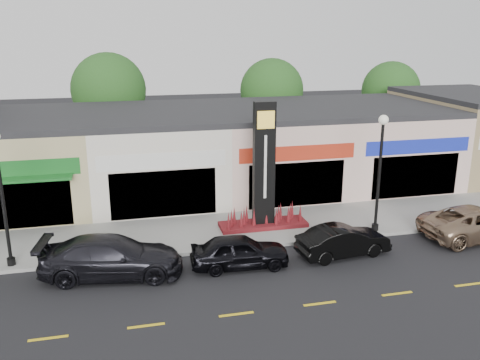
{
  "coord_description": "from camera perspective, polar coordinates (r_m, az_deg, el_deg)",
  "views": [
    {
      "loc": [
        -3.41,
        -17.75,
        9.14
      ],
      "look_at": [
        1.8,
        4.0,
        2.61
      ],
      "focal_mm": 38.0,
      "sensor_mm": 36.0,
      "label": 1
    }
  ],
  "objects": [
    {
      "name": "pylon_sign",
      "position": [
        23.87,
        2.68,
        -0.46
      ],
      "size": [
        4.2,
        1.3,
        6.0
      ],
      "color": "maroon",
      "rests_on": "sidewalk"
    },
    {
      "name": "shop_tan",
      "position": [
        37.69,
        24.32,
        4.91
      ],
      "size": [
        7.0,
        10.01,
        5.3
      ],
      "color": "#968057",
      "rests_on": "ground"
    },
    {
      "name": "shop_pink_e",
      "position": [
        33.94,
        14.82,
        4.27
      ],
      "size": [
        7.0,
        10.01,
        4.8
      ],
      "color": "beige",
      "rests_on": "ground"
    },
    {
      "name": "tree_rear_mid",
      "position": [
        39.18,
        3.58,
        10.01
      ],
      "size": [
        4.8,
        4.8,
        7.29
      ],
      "color": "#382619",
      "rests_on": "ground"
    },
    {
      "name": "shop_cream",
      "position": [
        30.05,
        -9.51,
        3.08
      ],
      "size": [
        7.0,
        10.01,
        4.8
      ],
      "color": "silver",
      "rests_on": "ground"
    },
    {
      "name": "ground",
      "position": [
        20.25,
        -2.37,
        -10.57
      ],
      "size": [
        120.0,
        120.0,
        0.0
      ],
      "primitive_type": "plane",
      "color": "black",
      "rests_on": "ground"
    },
    {
      "name": "car_black_sedan",
      "position": [
        20.58,
        -0.03,
        -8.01
      ],
      "size": [
        1.8,
        4.03,
        1.35
      ],
      "primitive_type": "imported",
      "rotation": [
        0.0,
        0.0,
        1.52
      ],
      "color": "black",
      "rests_on": "ground"
    },
    {
      "name": "shop_pink_w",
      "position": [
        31.28,
        3.4,
        3.8
      ],
      "size": [
        7.0,
        10.01,
        4.8
      ],
      "color": "beige",
      "rests_on": "ground"
    },
    {
      "name": "car_gold_suv",
      "position": [
        25.78,
        25.1,
        -4.35
      ],
      "size": [
        2.7,
        5.42,
        1.48
      ],
      "primitive_type": "imported",
      "rotation": [
        0.0,
        0.0,
        1.62
      ],
      "color": "#94785E",
      "rests_on": "ground"
    },
    {
      "name": "sidewalk",
      "position": [
        24.12,
        -4.39,
        -5.84
      ],
      "size": [
        52.0,
        4.3,
        0.15
      ],
      "primitive_type": "cube",
      "color": "gray",
      "rests_on": "ground"
    },
    {
      "name": "tree_rear_east",
      "position": [
        43.2,
        16.56,
        9.62
      ],
      "size": [
        4.6,
        4.6,
        6.94
      ],
      "color": "#382619",
      "rests_on": "ground"
    },
    {
      "name": "car_black_conv",
      "position": [
        22.03,
        11.52,
        -6.72
      ],
      "size": [
        1.85,
        4.12,
        1.31
      ],
      "primitive_type": "imported",
      "rotation": [
        0.0,
        0.0,
        1.69
      ],
      "color": "black",
      "rests_on": "ground"
    },
    {
      "name": "lamp_west_near",
      "position": [
        21.52,
        -25.27,
        -0.58
      ],
      "size": [
        0.44,
        0.44,
        5.47
      ],
      "color": "black",
      "rests_on": "sidewalk"
    },
    {
      "name": "car_dark_sedan",
      "position": [
        20.43,
        -14.22,
        -8.37
      ],
      "size": [
        3.01,
        5.72,
        1.58
      ],
      "primitive_type": "imported",
      "rotation": [
        0.0,
        0.0,
        1.42
      ],
      "color": "black",
      "rests_on": "ground"
    },
    {
      "name": "shop_beige",
      "position": [
        30.4,
        -22.77,
        2.18
      ],
      "size": [
        7.0,
        10.85,
        4.8
      ],
      "color": "tan",
      "rests_on": "ground"
    },
    {
      "name": "lamp_east_near",
      "position": [
        23.92,
        15.47,
        1.98
      ],
      "size": [
        0.44,
        0.44,
        5.47
      ],
      "color": "black",
      "rests_on": "sidewalk"
    },
    {
      "name": "curb",
      "position": [
        22.08,
        -3.44,
        -7.99
      ],
      "size": [
        52.0,
        0.2,
        0.15
      ],
      "primitive_type": "cube",
      "color": "gray",
      "rests_on": "ground"
    },
    {
      "name": "tree_rear_west",
      "position": [
        37.46,
        -14.53,
        9.76
      ],
      "size": [
        5.2,
        5.2,
        7.83
      ],
      "color": "#382619",
      "rests_on": "ground"
    }
  ]
}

